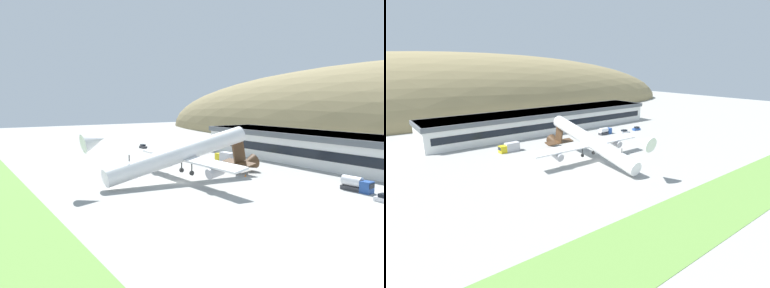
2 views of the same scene
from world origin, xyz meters
The scene contains 7 objects.
ground_plane centered at (0.00, 0.00, 0.00)m, with size 435.68×435.68×0.00m, color #9E9E99.
terminal_building centered at (11.95, 49.42, 5.28)m, with size 108.93×20.22×9.33m.
cargo_airplane centered at (-1.51, 2.06, 6.14)m, with size 39.94×47.37×13.52m.
service_car_0 centered at (-62.51, 21.25, 0.64)m, with size 4.01×1.74×1.56m.
fuel_truck centered at (27.65, 26.57, 1.45)m, with size 6.58×2.55×3.07m.
box_truck centered at (-17.15, 27.22, 1.48)m, with size 7.33×2.61×3.12m.
traffic_cone_0 centered at (3.28, 17.33, 0.28)m, with size 0.52×0.52×0.58m.
Camera 1 is at (72.68, -44.73, 18.82)m, focal length 35.00 mm.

